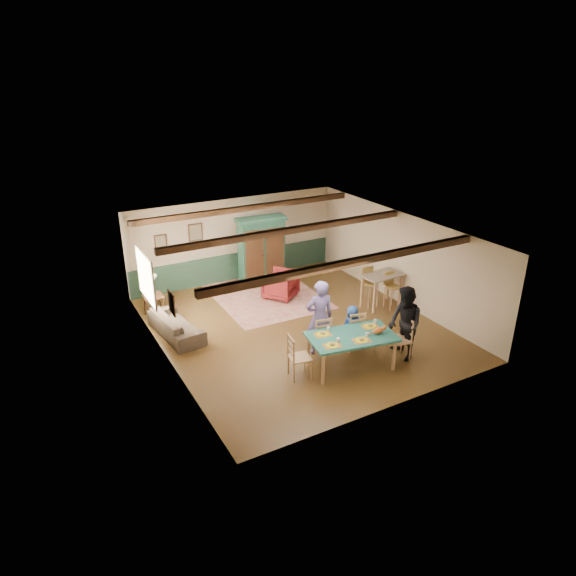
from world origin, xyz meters
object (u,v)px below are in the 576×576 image
cat (378,330)px  bar_stool_left (370,288)px  person_man (319,317)px  armchair (280,284)px  armoire (262,251)px  sofa (176,325)px  counter_table (381,290)px  bar_stool_right (392,291)px  end_table (154,306)px  dining_table (351,352)px  person_child (352,327)px  dining_chair_far_right (353,329)px  dining_chair_end_right (399,339)px  person_woman (405,324)px  table_lamp (152,286)px  dining_chair_far_left (320,335)px  dining_chair_end_left (300,357)px

cat → bar_stool_left: size_ratio=0.34×
person_man → armchair: 3.48m
armoire → sofa: bearing=-145.2°
armoire → counter_table: armoire is taller
cat → bar_stool_right: bearing=54.5°
cat → end_table: 6.38m
dining_table → person_child: (0.59, 0.79, 0.14)m
person_man → armchair: (0.74, 3.36, -0.53)m
person_man → bar_stool_left: (2.72, 1.54, -0.36)m
dining_chair_far_right → dining_table: bearing=60.9°
dining_table → person_child: size_ratio=1.79×
armchair → bar_stool_right: (2.45, -2.23, 0.12)m
dining_chair_end_right → armoire: (-0.80, 5.75, 0.58)m
person_man → armoire: bearing=-88.9°
dining_chair_far_right → person_woman: person_woman is taller
dining_chair_end_right → armchair: dining_chair_end_right is taller
dining_table → bar_stool_right: bearing=35.5°
person_child → table_lamp: bearing=-36.7°
end_table → table_lamp: table_lamp is taller
person_woman → cat: (-0.78, 0.03, 0.02)m
bar_stool_left → armchair: bearing=138.0°
dining_chair_far_left → armoire: 4.77m
person_child → end_table: person_child is taller
person_woman → armoire: bearing=-161.0°
counter_table → bar_stool_right: bar_stool_right is taller
dining_chair_end_left → dining_chair_end_right: bearing=-90.0°
cat → table_lamp: bearing=137.0°
dining_table → end_table: 5.85m
dining_chair_far_left → sofa: dining_chair_far_left is taller
dining_chair_far_left → bar_stool_left: 3.18m
dining_table → armoire: (0.45, 5.53, 0.69)m
cat → armoire: 5.75m
person_woman → sofa: bearing=-120.2°
end_table → bar_stool_left: size_ratio=0.55×
dining_chair_end_left → armoire: (1.69, 5.31, 0.58)m
dining_chair_end_right → person_child: (-0.66, 1.01, 0.03)m
sofa → dining_chair_far_right: bearing=-133.7°
person_man → sofa: size_ratio=0.94×
dining_table → cat: size_ratio=5.00×
person_woman → person_child: size_ratio=1.64×
armoire → bar_stool_left: bearing=-52.3°
dining_chair_end_left → bar_stool_left: (3.68, 2.26, 0.06)m
dining_chair_end_right → cat: (-0.67, 0.01, 0.40)m
bar_stool_right → dining_chair_end_left: bearing=-156.6°
dining_chair_end_left → person_child: size_ratio=0.95×
armoire → end_table: bearing=-165.3°
person_child → bar_stool_left: bar_stool_left is taller
person_woman → armoire: (-0.91, 5.77, 0.20)m
person_man → sofa: (-2.77, 2.55, -0.65)m
dining_chair_end_left → armoire: bearing=-7.6°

